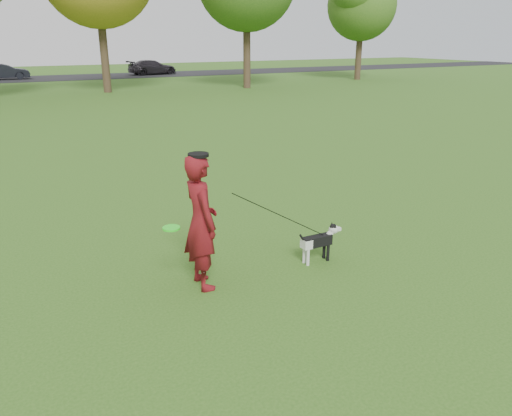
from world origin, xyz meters
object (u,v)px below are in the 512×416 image
man (201,222)px  dog (320,239)px  car_mid (5,72)px  car_right (152,67)px

man → dog: bearing=-92.4°
man → dog: 1.98m
dog → car_mid: bearing=93.9°
car_mid → car_right: (12.13, 0.00, 0.03)m
car_right → car_mid: bearing=83.2°
man → dog: size_ratio=2.42×
dog → car_right: (9.36, 40.20, 0.30)m
man → car_right: 41.64m
man → car_mid: man is taller
dog → car_mid: (-2.77, 40.20, 0.26)m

